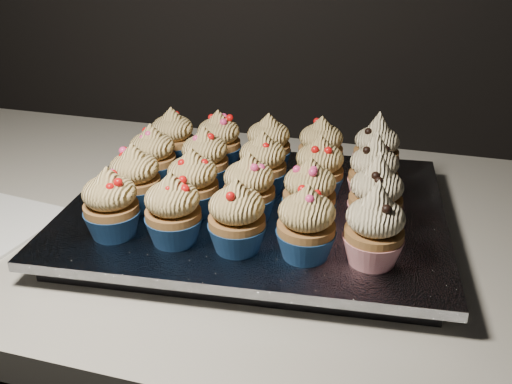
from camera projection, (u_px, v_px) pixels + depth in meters
The scene contains 23 objects.
worktop at pixel (332, 239), 0.75m from camera, with size 2.44×0.64×0.04m, color beige.
baking_tray at pixel (256, 219), 0.73m from camera, with size 0.43×0.33×0.02m, color black.
foil_lining at pixel (256, 208), 0.72m from camera, with size 0.46×0.36×0.01m, color silver.
cupcake_0 at pixel (111, 205), 0.63m from camera, with size 0.06×0.06×0.08m.
cupcake_1 at pixel (173, 211), 0.62m from camera, with size 0.06×0.06×0.08m.
cupcake_2 at pixel (237, 218), 0.61m from camera, with size 0.06×0.06×0.08m.
cupcake_3 at pixel (306, 225), 0.59m from camera, with size 0.06×0.06×0.08m.
cupcake_4 at pixel (374, 229), 0.58m from camera, with size 0.06×0.06×0.10m.
cupcake_5 at pixel (135, 179), 0.70m from camera, with size 0.06×0.06×0.08m.
cupcake_6 at pixel (193, 184), 0.68m from camera, with size 0.06×0.06×0.08m.
cupcake_7 at pixel (249, 189), 0.67m from camera, with size 0.06×0.06×0.08m.
cupcake_8 at pixel (309, 194), 0.66m from camera, with size 0.06×0.06×0.08m.
cupcake_9 at pixel (376, 196), 0.65m from camera, with size 0.06×0.06×0.10m.
cupcake_10 at pixel (153, 157), 0.76m from camera, with size 0.06×0.06×0.08m.
cupcake_11 at pixel (205, 160), 0.75m from camera, with size 0.06×0.06×0.08m.
cupcake_12 at pixel (263, 165), 0.74m from camera, with size 0.06×0.06×0.08m.
cupcake_13 at pixel (319, 169), 0.72m from camera, with size 0.06×0.06×0.08m.
cupcake_14 at pixel (374, 172), 0.71m from camera, with size 0.06×0.06×0.10m.
cupcake_15 at pixel (173, 138), 0.82m from camera, with size 0.06×0.06×0.08m.
cupcake_16 at pixel (219, 141), 0.81m from camera, with size 0.06×0.06×0.08m.
cupcake_17 at pixel (268, 145), 0.80m from camera, with size 0.06×0.06×0.08m.
cupcake_18 at pixel (321, 148), 0.79m from camera, with size 0.06×0.06×0.08m.
cupcake_19 at pixel (376, 150), 0.78m from camera, with size 0.06×0.06×0.10m.
Camera 1 is at (0.09, 1.05, 1.26)m, focal length 40.00 mm.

